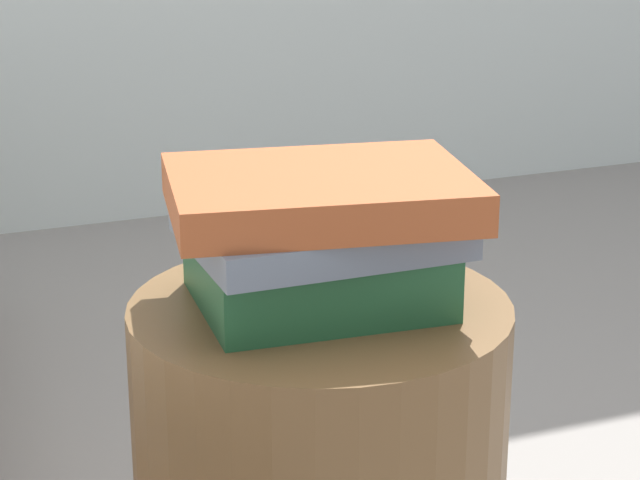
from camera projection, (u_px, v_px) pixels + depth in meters
book_forest at (315, 273)px, 1.17m from camera, size 0.24×0.20×0.06m
book_slate at (321, 229)px, 1.15m from camera, size 0.24×0.19×0.03m
book_rust at (319, 193)px, 1.14m from camera, size 0.31×0.25×0.04m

